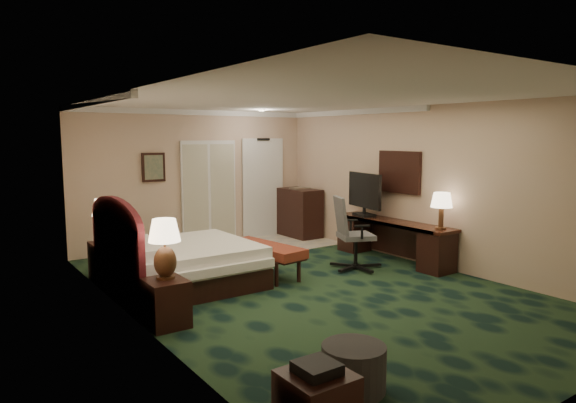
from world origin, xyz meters
TOP-DOWN VIEW (x-y plane):
  - floor at (0.00, 0.00)m, footprint 5.00×7.50m
  - ceiling at (0.00, 0.00)m, footprint 5.00×7.50m
  - wall_back at (0.00, 3.75)m, footprint 5.00×0.00m
  - wall_left at (-2.50, 0.00)m, footprint 0.00×7.50m
  - wall_right at (2.50, 0.00)m, footprint 0.00×7.50m
  - crown_molding at (0.00, 0.00)m, footprint 5.00×7.50m
  - tile_patch at (0.90, 2.90)m, footprint 3.20×1.70m
  - headboard at (-2.44, 1.00)m, footprint 0.12×2.00m
  - entry_door at (1.55, 3.72)m, footprint 1.02×0.06m
  - closet_doors at (0.25, 3.71)m, footprint 1.20×0.06m
  - wall_art at (-0.90, 3.71)m, footprint 0.45×0.06m
  - wall_mirror at (2.46, 0.60)m, footprint 0.05×0.95m
  - bed at (-1.43, 1.15)m, footprint 1.94×1.80m
  - nightstand_near at (-2.26, -0.23)m, footprint 0.44×0.50m
  - nightstand_far at (-2.25, 2.14)m, footprint 0.46×0.53m
  - lamp_near at (-2.23, -0.18)m, footprint 0.47×0.47m
  - lamp_far at (-2.28, 2.11)m, footprint 0.37×0.37m
  - bed_bench at (-0.14, 0.97)m, footprint 0.70×1.51m
  - ottoman at (-1.51, -2.60)m, footprint 0.68×0.68m
  - desk at (2.22, 0.50)m, footprint 0.53×2.46m
  - tv at (2.18, 1.18)m, footprint 0.29×1.03m
  - desk_lamp at (2.25, -0.50)m, footprint 0.41×0.41m
  - desk_chair at (1.29, 0.43)m, footprint 0.91×0.89m
  - minibar at (2.17, 3.20)m, footprint 0.55×1.00m

SIDE VIEW (x-z plane):
  - floor at x=0.00m, z-range 0.00..0.00m
  - tile_patch at x=0.90m, z-range 0.00..0.01m
  - ottoman at x=-1.51m, z-range 0.00..0.40m
  - bed_bench at x=-0.14m, z-range 0.00..0.49m
  - nightstand_near at x=-2.26m, z-range 0.00..0.55m
  - nightstand_far at x=-2.25m, z-range 0.00..0.57m
  - bed at x=-1.43m, z-range 0.00..0.62m
  - desk at x=2.22m, z-range 0.00..0.71m
  - minibar at x=2.17m, z-range 0.00..1.05m
  - desk_chair at x=1.29m, z-range 0.00..1.21m
  - headboard at x=-2.44m, z-range 0.00..1.40m
  - lamp_near at x=-2.23m, z-range 0.55..1.24m
  - lamp_far at x=-2.28m, z-range 0.57..1.25m
  - desk_lamp at x=2.25m, z-range 0.71..1.31m
  - entry_door at x=1.55m, z-range -0.04..2.14m
  - closet_doors at x=0.25m, z-range 0.00..2.10m
  - tv at x=2.18m, z-range 0.71..1.51m
  - wall_back at x=0.00m, z-range 0.00..2.70m
  - wall_left at x=-2.50m, z-range 0.00..2.70m
  - wall_right at x=2.50m, z-range 0.00..2.70m
  - wall_mirror at x=2.46m, z-range 1.18..1.93m
  - wall_art at x=-0.90m, z-range 1.33..1.88m
  - crown_molding at x=0.00m, z-range 2.60..2.70m
  - ceiling at x=0.00m, z-range 2.70..2.70m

